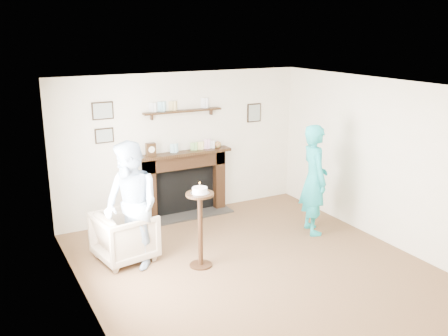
{
  "coord_description": "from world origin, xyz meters",
  "views": [
    {
      "loc": [
        -3.33,
        -5.31,
        3.21
      ],
      "look_at": [
        -0.02,
        0.9,
        1.23
      ],
      "focal_mm": 40.0,
      "sensor_mm": 36.0,
      "label": 1
    }
  ],
  "objects": [
    {
      "name": "ground",
      "position": [
        0.0,
        0.0,
        0.0
      ],
      "size": [
        5.0,
        5.0,
        0.0
      ],
      "primitive_type": "plane",
      "color": "brown",
      "rests_on": "ground"
    },
    {
      "name": "man",
      "position": [
        -1.45,
        0.9,
        0.0
      ],
      "size": [
        0.91,
        1.03,
        1.77
      ],
      "primitive_type": "imported",
      "rotation": [
        0.0,
        0.0,
        -1.25
      ],
      "color": "#ADC0D9",
      "rests_on": "ground"
    },
    {
      "name": "pedestal_table",
      "position": [
        -0.63,
        0.45,
        0.76
      ],
      "size": [
        0.38,
        0.38,
        1.23
      ],
      "color": "black",
      "rests_on": "ground"
    },
    {
      "name": "room_shell",
      "position": [
        -0.0,
        0.69,
        1.62
      ],
      "size": [
        4.54,
        5.02,
        2.52
      ],
      "color": "beige",
      "rests_on": "ground"
    },
    {
      "name": "woman",
      "position": [
        1.5,
        0.7,
        0.0
      ],
      "size": [
        0.6,
        0.74,
        1.77
      ],
      "primitive_type": "imported",
      "rotation": [
        0.0,
        0.0,
        1.27
      ],
      "color": "#22C1B4",
      "rests_on": "ground"
    },
    {
      "name": "armchair",
      "position": [
        -1.49,
        1.15,
        0.0
      ],
      "size": [
        0.9,
        0.88,
        0.71
      ],
      "primitive_type": "imported",
      "rotation": [
        0.0,
        0.0,
        1.73
      ],
      "color": "tan",
      "rests_on": "ground"
    }
  ]
}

